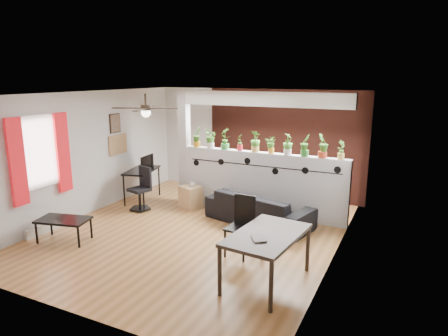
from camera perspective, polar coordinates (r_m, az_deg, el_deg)
room_shell at (r=7.36m, az=-4.37°, el=0.37°), size 6.30×7.10×2.90m
partition_wall at (r=8.50m, az=5.49°, el=-2.25°), size 3.60×0.18×1.35m
ceiling_header at (r=8.21m, az=5.77°, el=9.78°), size 3.60×0.18×0.30m
pier_column at (r=9.18m, az=-5.67°, el=2.90°), size 0.22×0.20×2.60m
brick_panel at (r=9.73m, az=8.61°, el=3.39°), size 3.90×0.05×2.60m
vine_decal at (r=8.31m, az=5.32°, el=0.28°), size 3.31×0.01×0.30m
window_assembly at (r=8.07m, az=-24.80°, el=1.84°), size 0.09×1.30×1.55m
baseboard_heater at (r=8.43m, az=-23.81°, el=-7.67°), size 0.08×1.00×0.18m
corkboard at (r=9.59m, az=-14.91°, el=3.26°), size 0.03×0.60×0.45m
framed_art at (r=9.49m, az=-15.30°, el=6.19°), size 0.03×0.34×0.44m
ceiling_fan at (r=7.40m, az=-11.12°, el=8.19°), size 1.19×1.19×0.43m
potted_plant_0 at (r=8.97m, az=-3.91°, el=4.53°), size 0.20×0.24×0.44m
potted_plant_1 at (r=8.80m, az=-1.91°, el=4.35°), size 0.28×0.28×0.43m
potted_plant_2 at (r=8.64m, az=0.15°, el=4.34°), size 0.25×0.29×0.47m
potted_plant_3 at (r=8.51m, az=2.29°, el=3.80°), size 0.14×0.18×0.36m
potted_plant_4 at (r=8.37m, az=4.50°, el=3.91°), size 0.27×0.23×0.45m
potted_plant_5 at (r=8.25m, az=6.77°, el=3.42°), size 0.18×0.14×0.36m
potted_plant_6 at (r=8.14m, az=9.11°, el=3.49°), size 0.26×0.28×0.44m
potted_plant_7 at (r=8.05m, az=11.50°, el=3.31°), size 0.28×0.29×0.44m
potted_plant_8 at (r=7.97m, az=13.95°, el=3.20°), size 0.31×0.32×0.47m
potted_plant_9 at (r=7.92m, az=16.42°, el=2.61°), size 0.22×0.23×0.37m
sofa at (r=8.09m, az=5.00°, el=-5.81°), size 2.20×1.28×0.61m
cube_shelf at (r=8.97m, az=-4.79°, el=-4.18°), size 0.52×0.50×0.52m
cup at (r=8.86m, az=-4.55°, el=-2.33°), size 0.14×0.14×0.10m
computer_desk at (r=9.58m, az=-11.68°, el=-0.63°), size 0.78×1.15×0.76m
monitor at (r=9.66m, az=-11.19°, el=0.48°), size 0.31×0.08×0.17m
office_chair at (r=8.99m, az=-11.70°, el=-3.31°), size 0.49×0.50×0.95m
dining_table at (r=5.74m, az=6.15°, el=-10.01°), size 0.97×1.46×0.75m
book at (r=5.47m, az=4.09°, el=-10.09°), size 0.28×0.29×0.02m
folding_chair at (r=6.62m, az=2.62°, el=-7.44°), size 0.44×0.44×1.01m
coffee_table at (r=7.74m, az=-21.97°, el=-7.06°), size 0.99×0.70×0.42m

